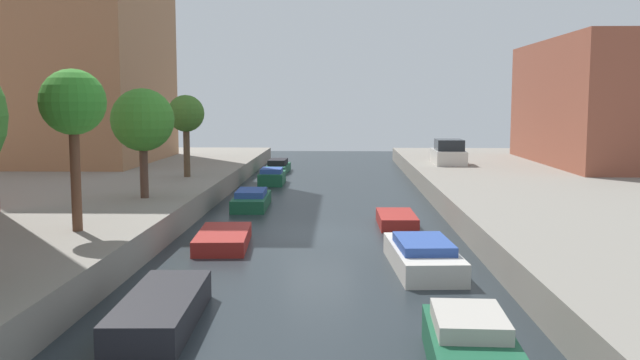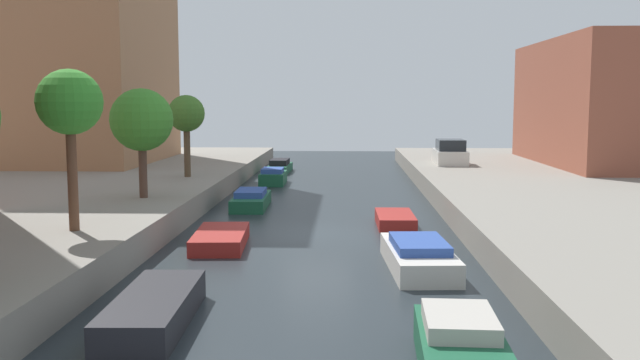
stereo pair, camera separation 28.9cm
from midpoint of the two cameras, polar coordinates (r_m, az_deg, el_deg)
name	(u,v)px [view 2 (the right image)]	position (r m, az deg, el deg)	size (l,w,h in m)	color
ground_plane	(318,234)	(25.39, 0.12, -4.41)	(84.00, 84.00, 0.00)	#232B30
low_block_right	(629,102)	(46.08, 24.12, 5.83)	(10.00, 15.65, 7.45)	brown
street_tree_1	(70,105)	(21.44, -19.46, 5.83)	(1.91, 1.91, 4.73)	brown
street_tree_2	(142,121)	(28.10, -14.12, 4.74)	(2.45, 2.45, 4.30)	brown
street_tree_3	(186,115)	(35.49, -10.66, 5.26)	(1.84, 1.84, 4.11)	brown
parked_car	(450,154)	(42.97, 10.77, 2.14)	(1.87, 4.06, 1.50)	beige
moored_boat_left_1	(154,310)	(15.58, -12.92, -10.32)	(1.64, 4.46, 0.68)	#232328
moored_boat_left_2	(221,239)	(23.41, -7.79, -4.78)	(1.87, 3.79, 0.50)	maroon
moored_boat_left_3	(251,200)	(31.62, -5.40, -1.63)	(1.56, 4.06, 0.83)	#195638
moored_boat_left_4	(273,177)	(40.43, -3.66, 0.25)	(1.44, 3.10, 0.96)	#195638
moored_boat_left_5	(280,167)	(47.13, -3.14, 1.08)	(1.44, 4.26, 0.90)	#195638
moored_boat_right_1	(460,346)	(13.11, 12.04, -13.13)	(1.61, 3.40, 0.99)	#195638
moored_boat_right_2	(419,256)	(20.24, 8.48, -6.17)	(1.97, 4.62, 0.90)	beige
moored_boat_right_3	(395,220)	(27.05, 6.47, -3.26)	(1.44, 3.12, 0.48)	maroon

